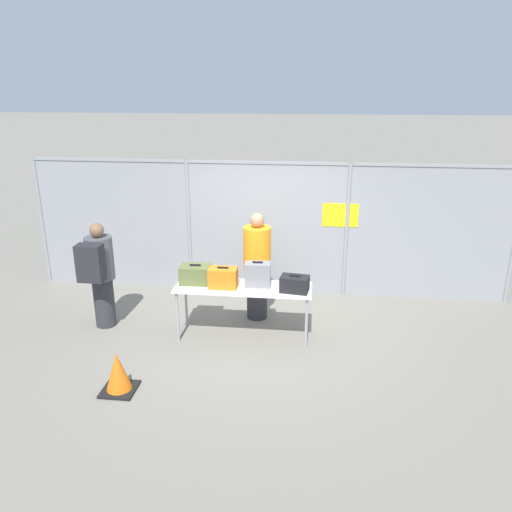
{
  "coord_description": "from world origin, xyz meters",
  "views": [
    {
      "loc": [
        0.79,
        -6.48,
        3.51
      ],
      "look_at": [
        -0.05,
        0.65,
        1.05
      ],
      "focal_mm": 35.0,
      "sensor_mm": 36.0,
      "label": 1
    }
  ],
  "objects_px": {
    "inspection_table": "(243,291)",
    "utility_trailer": "(376,239)",
    "security_worker_near": "(257,265)",
    "suitcase_orange": "(223,278)",
    "suitcase_grey": "(258,274)",
    "traffic_cone": "(118,374)",
    "suitcase_black": "(295,284)",
    "traveler_hooded": "(99,272)",
    "suitcase_olive": "(196,274)"
  },
  "relations": [
    {
      "from": "inspection_table",
      "to": "utility_trailer",
      "type": "xyz_separation_m",
      "value": [
        2.3,
        3.85,
        -0.3
      ]
    },
    {
      "from": "security_worker_near",
      "to": "inspection_table",
      "type": "bearing_deg",
      "value": 81.29
    },
    {
      "from": "inspection_table",
      "to": "suitcase_orange",
      "type": "height_order",
      "value": "suitcase_orange"
    },
    {
      "from": "suitcase_grey",
      "to": "traffic_cone",
      "type": "distance_m",
      "value": 2.32
    },
    {
      "from": "suitcase_black",
      "to": "traffic_cone",
      "type": "distance_m",
      "value": 2.6
    },
    {
      "from": "suitcase_grey",
      "to": "traveler_hooded",
      "type": "height_order",
      "value": "traveler_hooded"
    },
    {
      "from": "suitcase_olive",
      "to": "traffic_cone",
      "type": "distance_m",
      "value": 1.87
    },
    {
      "from": "suitcase_orange",
      "to": "suitcase_black",
      "type": "relative_size",
      "value": 0.95
    },
    {
      "from": "inspection_table",
      "to": "security_worker_near",
      "type": "distance_m",
      "value": 0.69
    },
    {
      "from": "inspection_table",
      "to": "suitcase_grey",
      "type": "xyz_separation_m",
      "value": [
        0.2,
        0.06,
        0.24
      ]
    },
    {
      "from": "suitcase_black",
      "to": "suitcase_grey",
      "type": "bearing_deg",
      "value": 165.32
    },
    {
      "from": "security_worker_near",
      "to": "suitcase_olive",
      "type": "bearing_deg",
      "value": 36.93
    },
    {
      "from": "suitcase_orange",
      "to": "traffic_cone",
      "type": "relative_size",
      "value": 0.78
    },
    {
      "from": "suitcase_olive",
      "to": "traveler_hooded",
      "type": "xyz_separation_m",
      "value": [
        -1.45,
        -0.02,
        -0.02
      ]
    },
    {
      "from": "utility_trailer",
      "to": "traffic_cone",
      "type": "distance_m",
      "value": 6.5
    },
    {
      "from": "traffic_cone",
      "to": "security_worker_near",
      "type": "bearing_deg",
      "value": 57.23
    },
    {
      "from": "suitcase_olive",
      "to": "utility_trailer",
      "type": "height_order",
      "value": "suitcase_olive"
    },
    {
      "from": "suitcase_orange",
      "to": "suitcase_grey",
      "type": "relative_size",
      "value": 1.07
    },
    {
      "from": "suitcase_grey",
      "to": "traveler_hooded",
      "type": "relative_size",
      "value": 0.23
    },
    {
      "from": "suitcase_olive",
      "to": "suitcase_grey",
      "type": "distance_m",
      "value": 0.91
    },
    {
      "from": "traveler_hooded",
      "to": "traffic_cone",
      "type": "height_order",
      "value": "traveler_hooded"
    },
    {
      "from": "suitcase_black",
      "to": "traffic_cone",
      "type": "xyz_separation_m",
      "value": [
        -2.04,
        -1.47,
        -0.66
      ]
    },
    {
      "from": "suitcase_black",
      "to": "utility_trailer",
      "type": "relative_size",
      "value": 0.12
    },
    {
      "from": "traffic_cone",
      "to": "inspection_table",
      "type": "bearing_deg",
      "value": 50.01
    },
    {
      "from": "suitcase_grey",
      "to": "security_worker_near",
      "type": "distance_m",
      "value": 0.61
    },
    {
      "from": "inspection_table",
      "to": "suitcase_black",
      "type": "bearing_deg",
      "value": -6.17
    },
    {
      "from": "security_worker_near",
      "to": "traffic_cone",
      "type": "xyz_separation_m",
      "value": [
        -1.43,
        -2.22,
        -0.65
      ]
    },
    {
      "from": "security_worker_near",
      "to": "traffic_cone",
      "type": "distance_m",
      "value": 2.71
    },
    {
      "from": "suitcase_orange",
      "to": "utility_trailer",
      "type": "bearing_deg",
      "value": 56.49
    },
    {
      "from": "traveler_hooded",
      "to": "suitcase_orange",
      "type": "bearing_deg",
      "value": -18.19
    },
    {
      "from": "suitcase_orange",
      "to": "suitcase_black",
      "type": "xyz_separation_m",
      "value": [
        1.01,
        -0.04,
        -0.03
      ]
    },
    {
      "from": "utility_trailer",
      "to": "traveler_hooded",
      "type": "bearing_deg",
      "value": -139.59
    },
    {
      "from": "suitcase_grey",
      "to": "utility_trailer",
      "type": "relative_size",
      "value": 0.11
    },
    {
      "from": "suitcase_orange",
      "to": "traveler_hooded",
      "type": "relative_size",
      "value": 0.25
    },
    {
      "from": "suitcase_black",
      "to": "inspection_table",
      "type": "bearing_deg",
      "value": 173.83
    },
    {
      "from": "suitcase_grey",
      "to": "traffic_cone",
      "type": "xyz_separation_m",
      "value": [
        -1.5,
        -1.61,
        -0.73
      ]
    },
    {
      "from": "security_worker_near",
      "to": "utility_trailer",
      "type": "bearing_deg",
      "value": -122.48
    },
    {
      "from": "inspection_table",
      "to": "traveler_hooded",
      "type": "xyz_separation_m",
      "value": [
        -2.16,
        0.06,
        0.18
      ]
    },
    {
      "from": "suitcase_black",
      "to": "utility_trailer",
      "type": "bearing_deg",
      "value": 68.29
    },
    {
      "from": "suitcase_black",
      "to": "utility_trailer",
      "type": "xyz_separation_m",
      "value": [
        1.56,
        3.93,
        -0.47
      ]
    },
    {
      "from": "suitcase_orange",
      "to": "suitcase_olive",
      "type": "bearing_deg",
      "value": 164.01
    },
    {
      "from": "traffic_cone",
      "to": "suitcase_orange",
      "type": "bearing_deg",
      "value": 55.86
    },
    {
      "from": "security_worker_near",
      "to": "utility_trailer",
      "type": "xyz_separation_m",
      "value": [
        2.18,
        3.19,
        -0.46
      ]
    },
    {
      "from": "inspection_table",
      "to": "traffic_cone",
      "type": "distance_m",
      "value": 2.08
    },
    {
      "from": "suitcase_orange",
      "to": "security_worker_near",
      "type": "distance_m",
      "value": 0.81
    },
    {
      "from": "suitcase_orange",
      "to": "traveler_hooded",
      "type": "bearing_deg",
      "value": 176.95
    },
    {
      "from": "inspection_table",
      "to": "traveler_hooded",
      "type": "relative_size",
      "value": 1.2
    },
    {
      "from": "suitcase_orange",
      "to": "traveler_hooded",
      "type": "xyz_separation_m",
      "value": [
        -1.88,
        0.1,
        -0.04
      ]
    },
    {
      "from": "suitcase_orange",
      "to": "suitcase_black",
      "type": "distance_m",
      "value": 1.02
    },
    {
      "from": "utility_trailer",
      "to": "suitcase_orange",
      "type": "bearing_deg",
      "value": -123.51
    }
  ]
}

